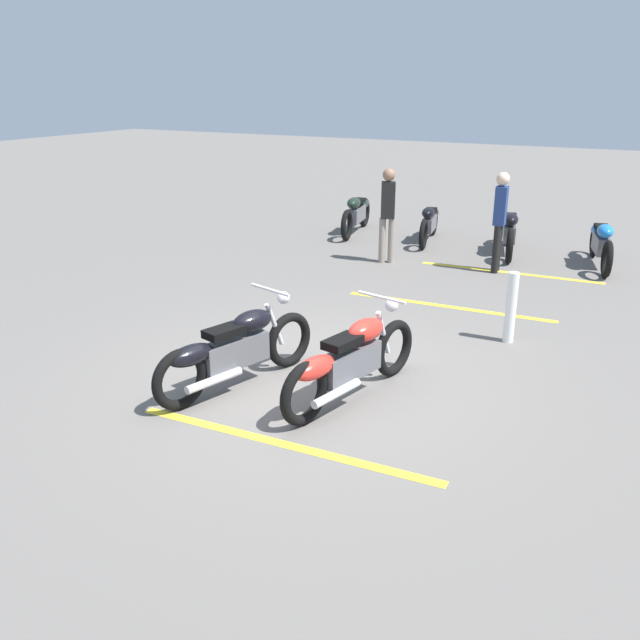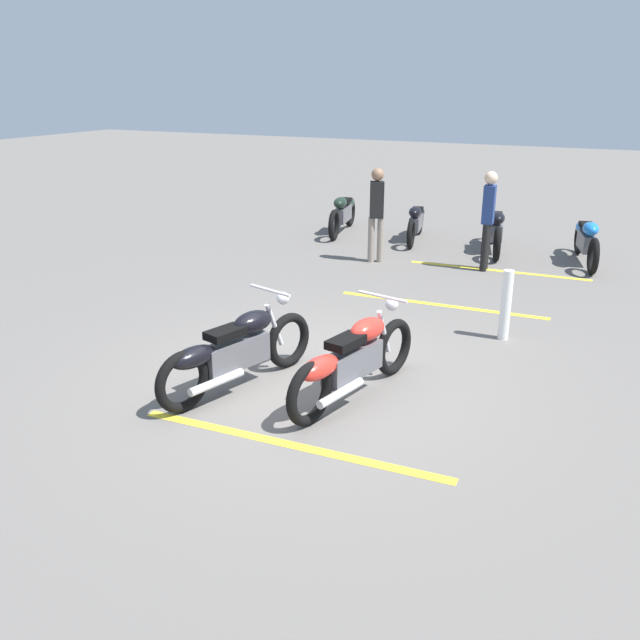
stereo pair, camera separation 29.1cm
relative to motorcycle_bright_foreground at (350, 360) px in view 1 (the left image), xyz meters
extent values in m
plane|color=#66605B|center=(0.28, 0.62, -0.46)|extent=(60.00, 60.00, 0.00)
torus|color=black|center=(0.82, -0.18, -0.13)|extent=(0.68, 0.25, 0.67)
torus|color=black|center=(-0.70, 0.16, -0.13)|extent=(0.68, 0.25, 0.67)
cube|color=#59595E|center=(0.01, 0.00, -0.04)|extent=(0.87, 0.40, 0.32)
ellipsoid|color=red|center=(0.27, -0.06, 0.26)|extent=(0.57, 0.39, 0.24)
ellipsoid|color=red|center=(-0.55, 0.12, 0.10)|extent=(0.60, 0.36, 0.22)
cube|color=black|center=(-0.12, 0.03, 0.24)|extent=(0.48, 0.33, 0.09)
cylinder|color=silver|center=(0.59, -0.13, 0.13)|extent=(0.27, 0.11, 0.56)
cylinder|color=silver|center=(0.55, -0.12, 0.56)|extent=(0.17, 0.61, 0.04)
sphere|color=silver|center=(0.74, -0.16, 0.42)|extent=(0.15, 0.15, 0.15)
cylinder|color=silver|center=(-0.41, -0.05, -0.20)|extent=(0.70, 0.24, 0.09)
torus|color=black|center=(0.48, 1.03, -0.13)|extent=(0.67, 0.29, 0.67)
torus|color=black|center=(-1.02, 1.46, -0.13)|extent=(0.67, 0.29, 0.67)
cube|color=#59595E|center=(-0.32, 1.26, -0.04)|extent=(0.87, 0.45, 0.32)
ellipsoid|color=black|center=(-0.06, 1.18, 0.26)|extent=(0.58, 0.41, 0.24)
ellipsoid|color=black|center=(-0.86, 1.42, 0.10)|extent=(0.60, 0.39, 0.22)
cube|color=black|center=(-0.44, 1.29, 0.24)|extent=(0.49, 0.35, 0.09)
cylinder|color=silver|center=(0.26, 1.09, 0.13)|extent=(0.27, 0.13, 0.56)
cylinder|color=silver|center=(0.21, 1.10, 0.56)|extent=(0.21, 0.61, 0.04)
sphere|color=silver|center=(0.40, 1.05, 0.42)|extent=(0.15, 0.15, 0.15)
cylinder|color=silver|center=(-0.74, 1.24, -0.20)|extent=(0.70, 0.28, 0.09)
torus|color=black|center=(6.35, -1.90, -0.13)|extent=(0.66, 0.26, 0.66)
torus|color=black|center=(7.83, -1.53, -0.13)|extent=(0.66, 0.26, 0.66)
cube|color=#59595E|center=(7.13, -1.70, -0.05)|extent=(0.85, 0.41, 0.31)
ellipsoid|color=blue|center=(6.88, -1.77, 0.24)|extent=(0.56, 0.39, 0.23)
ellipsoid|color=blue|center=(7.68, -1.57, 0.09)|extent=(0.59, 0.36, 0.22)
cube|color=black|center=(7.26, -1.67, 0.22)|extent=(0.47, 0.33, 0.09)
torus|color=black|center=(6.53, -0.19, -0.13)|extent=(0.68, 0.27, 0.67)
torus|color=black|center=(8.04, 0.19, -0.13)|extent=(0.68, 0.27, 0.67)
cube|color=#59595E|center=(7.34, 0.01, -0.04)|extent=(0.87, 0.42, 0.32)
ellipsoid|color=black|center=(7.08, -0.05, 0.26)|extent=(0.57, 0.40, 0.24)
ellipsoid|color=black|center=(7.89, 0.15, 0.10)|extent=(0.60, 0.37, 0.22)
cube|color=black|center=(7.46, 0.04, 0.24)|extent=(0.48, 0.34, 0.09)
torus|color=black|center=(6.80, 1.59, -0.16)|extent=(0.62, 0.21, 0.61)
torus|color=black|center=(8.20, 1.85, -0.16)|extent=(0.62, 0.21, 0.61)
cube|color=#59595E|center=(7.55, 1.73, -0.08)|extent=(0.79, 0.34, 0.29)
ellipsoid|color=black|center=(7.30, 1.68, 0.19)|extent=(0.51, 0.34, 0.22)
ellipsoid|color=black|center=(8.06, 1.82, 0.05)|extent=(0.54, 0.31, 0.20)
cube|color=black|center=(7.66, 1.75, 0.18)|extent=(0.43, 0.29, 0.08)
torus|color=black|center=(6.81, 3.30, -0.13)|extent=(0.67, 0.22, 0.66)
torus|color=black|center=(8.32, 3.57, -0.13)|extent=(0.67, 0.22, 0.66)
cube|color=#59595E|center=(7.61, 3.44, -0.05)|extent=(0.86, 0.36, 0.32)
ellipsoid|color=black|center=(7.35, 3.40, 0.25)|extent=(0.55, 0.36, 0.24)
ellipsoid|color=black|center=(8.17, 3.54, 0.09)|extent=(0.59, 0.33, 0.22)
cube|color=black|center=(7.74, 3.47, 0.23)|extent=(0.47, 0.31, 0.09)
cylinder|color=gray|center=(5.56, 1.78, -0.04)|extent=(0.12, 0.12, 0.84)
cylinder|color=gray|center=(5.49, 1.94, -0.04)|extent=(0.12, 0.12, 0.84)
cube|color=black|center=(5.52, 1.86, 0.71)|extent=(0.28, 0.30, 0.66)
sphere|color=#8C664C|center=(5.52, 1.86, 1.17)|extent=(0.23, 0.23, 0.23)
cylinder|color=black|center=(5.75, -0.12, -0.04)|extent=(0.12, 0.12, 0.85)
cylinder|color=black|center=(5.93, -0.11, -0.04)|extent=(0.12, 0.12, 0.85)
cube|color=navy|center=(5.84, -0.12, 0.72)|extent=(0.26, 0.21, 0.67)
sphere|color=beige|center=(5.84, -0.12, 1.18)|extent=(0.23, 0.23, 0.23)
cylinder|color=white|center=(2.51, -1.12, 0.01)|extent=(0.14, 0.14, 0.94)
cube|color=yellow|center=(-1.15, 0.15, -0.46)|extent=(0.23, 3.20, 0.01)
cube|color=yellow|center=(3.53, 0.01, -0.46)|extent=(0.23, 3.20, 0.01)
cube|color=yellow|center=(5.88, -0.36, -0.46)|extent=(0.23, 3.20, 0.01)
camera|label=1|loc=(-5.97, -2.79, 2.81)|focal=37.93mm
camera|label=2|loc=(-6.11, -2.53, 2.81)|focal=37.93mm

